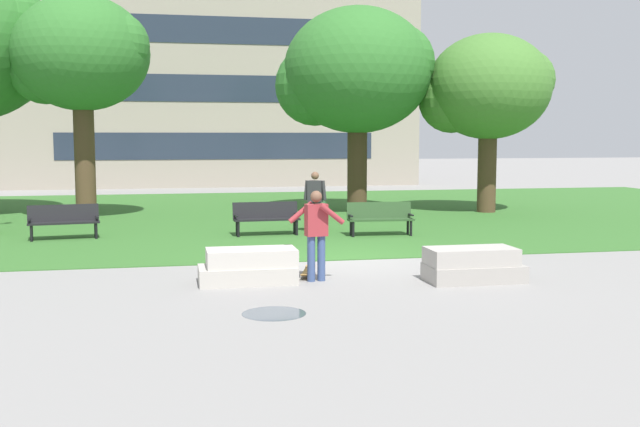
% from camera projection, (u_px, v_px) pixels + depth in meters
% --- Properties ---
extents(ground_plane, '(140.00, 140.00, 0.00)m').
position_uv_depth(ground_plane, '(346.00, 261.00, 16.43)').
color(ground_plane, gray).
extents(grass_lawn, '(40.00, 20.00, 0.02)m').
position_uv_depth(grass_lawn, '(280.00, 214.00, 26.18)').
color(grass_lawn, '#336628').
rests_on(grass_lawn, ground).
extents(concrete_block_center, '(1.81, 0.90, 0.64)m').
position_uv_depth(concrete_block_center, '(249.00, 267.00, 13.90)').
color(concrete_block_center, '#B2ADA3').
rests_on(concrete_block_center, ground).
extents(concrete_block_left, '(1.80, 0.90, 0.64)m').
position_uv_depth(concrete_block_left, '(473.00, 265.00, 14.04)').
color(concrete_block_left, '#9E9991').
rests_on(concrete_block_left, ground).
extents(person_skateboarder, '(1.02, 0.53, 1.71)m').
position_uv_depth(person_skateboarder, '(316.00, 230.00, 14.01)').
color(person_skateboarder, '#384C7A').
rests_on(person_skateboarder, ground).
extents(skateboard, '(0.47, 1.04, 0.14)m').
position_uv_depth(skateboard, '(308.00, 272.00, 14.59)').
color(skateboard, olive).
rests_on(skateboard, ground).
extents(puddle, '(1.00, 1.00, 0.01)m').
position_uv_depth(puddle, '(274.00, 313.00, 11.52)').
color(puddle, '#47515B').
rests_on(puddle, ground).
extents(park_bench_near_left, '(1.86, 0.79, 0.90)m').
position_uv_depth(park_bench_near_left, '(64.00, 219.00, 19.67)').
color(park_bench_near_left, black).
rests_on(park_bench_near_left, grass_lawn).
extents(park_bench_near_right, '(1.82, 0.60, 0.90)m').
position_uv_depth(park_bench_near_right, '(266.00, 216.00, 20.47)').
color(park_bench_near_right, black).
rests_on(park_bench_near_right, grass_lawn).
extents(park_bench_far_left, '(1.82, 0.61, 0.90)m').
position_uv_depth(park_bench_far_left, '(380.00, 216.00, 20.42)').
color(park_bench_far_left, '#284723').
rests_on(park_bench_far_left, grass_lawn).
extents(tree_near_right, '(4.56, 4.35, 6.28)m').
position_uv_depth(tree_near_right, '(487.00, 89.00, 26.32)').
color(tree_near_right, '#4C3823').
rests_on(tree_near_right, grass_lawn).
extents(tree_near_left, '(5.44, 5.18, 7.20)m').
position_uv_depth(tree_near_left, '(356.00, 73.00, 26.21)').
color(tree_near_left, '#42301E').
rests_on(tree_near_left, grass_lawn).
extents(tree_far_left, '(4.53, 4.31, 7.17)m').
position_uv_depth(tree_far_left, '(80.00, 56.00, 23.86)').
color(tree_far_left, '#4C3823').
rests_on(tree_far_left, grass_lawn).
extents(trash_bin, '(0.49, 0.49, 0.96)m').
position_uv_depth(trash_bin, '(318.00, 213.00, 21.54)').
color(trash_bin, '#234C28').
rests_on(trash_bin, grass_lawn).
extents(person_bystander_near_lawn, '(0.65, 0.39, 1.71)m').
position_uv_depth(person_bystander_near_lawn, '(315.00, 198.00, 20.99)').
color(person_bystander_near_lawn, '#28282D').
rests_on(person_bystander_near_lawn, grass_lawn).
extents(building_facade_distant, '(22.13, 1.03, 13.12)m').
position_uv_depth(building_facade_distant, '(217.00, 63.00, 39.41)').
color(building_facade_distant, gray).
rests_on(building_facade_distant, ground).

